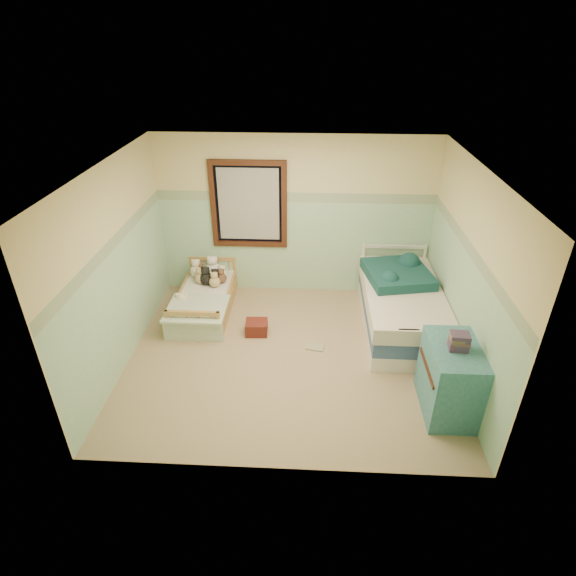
# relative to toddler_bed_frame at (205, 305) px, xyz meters

# --- Properties ---
(floor) EXTENTS (4.20, 3.60, 0.02)m
(floor) POSITION_rel_toddler_bed_frame_xyz_m (1.33, -1.05, -0.11)
(floor) COLOR #8A7056
(floor) RESTS_ON ground
(ceiling) EXTENTS (4.20, 3.60, 0.02)m
(ceiling) POSITION_rel_toddler_bed_frame_xyz_m (1.33, -1.05, 2.41)
(ceiling) COLOR silver
(ceiling) RESTS_ON wall_back
(wall_back) EXTENTS (4.20, 0.04, 2.50)m
(wall_back) POSITION_rel_toddler_bed_frame_xyz_m (1.33, 0.75, 1.15)
(wall_back) COLOR #CEC584
(wall_back) RESTS_ON floor
(wall_front) EXTENTS (4.20, 0.04, 2.50)m
(wall_front) POSITION_rel_toddler_bed_frame_xyz_m (1.33, -2.85, 1.15)
(wall_front) COLOR #CEC584
(wall_front) RESTS_ON floor
(wall_left) EXTENTS (0.04, 3.60, 2.50)m
(wall_left) POSITION_rel_toddler_bed_frame_xyz_m (-0.77, -1.05, 1.15)
(wall_left) COLOR #CEC584
(wall_left) RESTS_ON floor
(wall_right) EXTENTS (0.04, 3.60, 2.50)m
(wall_right) POSITION_rel_toddler_bed_frame_xyz_m (3.43, -1.05, 1.15)
(wall_right) COLOR #CEC584
(wall_right) RESTS_ON floor
(wainscot_mint) EXTENTS (4.20, 0.01, 1.50)m
(wainscot_mint) POSITION_rel_toddler_bed_frame_xyz_m (1.33, 0.74, 0.65)
(wainscot_mint) COLOR #99B8A0
(wainscot_mint) RESTS_ON floor
(border_strip) EXTENTS (4.20, 0.01, 0.15)m
(border_strip) POSITION_rel_toddler_bed_frame_xyz_m (1.33, 0.74, 1.48)
(border_strip) COLOR #38663D
(border_strip) RESTS_ON wall_back
(window_frame) EXTENTS (1.16, 0.06, 1.36)m
(window_frame) POSITION_rel_toddler_bed_frame_xyz_m (0.63, 0.71, 1.35)
(window_frame) COLOR #43180E
(window_frame) RESTS_ON wall_back
(window_blinds) EXTENTS (0.92, 0.01, 1.12)m
(window_blinds) POSITION_rel_toddler_bed_frame_xyz_m (0.63, 0.72, 1.35)
(window_blinds) COLOR #B9B9B4
(window_blinds) RESTS_ON window_frame
(toddler_bed_frame) EXTENTS (0.77, 1.54, 0.20)m
(toddler_bed_frame) POSITION_rel_toddler_bed_frame_xyz_m (0.00, 0.00, 0.00)
(toddler_bed_frame) COLOR #AA7E3B
(toddler_bed_frame) RESTS_ON floor
(toddler_mattress) EXTENTS (0.70, 1.47, 0.12)m
(toddler_mattress) POSITION_rel_toddler_bed_frame_xyz_m (0.00, 0.00, 0.16)
(toddler_mattress) COLOR white
(toddler_mattress) RESTS_ON toddler_bed_frame
(patchwork_quilt) EXTENTS (0.84, 0.77, 0.03)m
(patchwork_quilt) POSITION_rel_toddler_bed_frame_xyz_m (0.00, -0.48, 0.23)
(patchwork_quilt) COLOR #90BCD9
(patchwork_quilt) RESTS_ON toddler_mattress
(plush_bed_brown) EXTENTS (0.18, 0.18, 0.18)m
(plush_bed_brown) POSITION_rel_toddler_bed_frame_xyz_m (-0.15, 0.50, 0.31)
(plush_bed_brown) COLOR brown
(plush_bed_brown) RESTS_ON toddler_mattress
(plush_bed_white) EXTENTS (0.24, 0.24, 0.24)m
(plush_bed_white) POSITION_rel_toddler_bed_frame_xyz_m (0.05, 0.50, 0.34)
(plush_bed_white) COLOR white
(plush_bed_white) RESTS_ON toddler_mattress
(plush_bed_tan) EXTENTS (0.18, 0.18, 0.18)m
(plush_bed_tan) POSITION_rel_toddler_bed_frame_xyz_m (-0.10, 0.28, 0.31)
(plush_bed_tan) COLOR tan
(plush_bed_tan) RESTS_ON toddler_mattress
(plush_bed_dark) EXTENTS (0.17, 0.17, 0.17)m
(plush_bed_dark) POSITION_rel_toddler_bed_frame_xyz_m (0.13, 0.28, 0.30)
(plush_bed_dark) COLOR black
(plush_bed_dark) RESTS_ON toddler_mattress
(plush_floor_cream) EXTENTS (0.28, 0.28, 0.28)m
(plush_floor_cream) POSITION_rel_toddler_bed_frame_xyz_m (-0.28, -0.20, 0.04)
(plush_floor_cream) COLOR beige
(plush_floor_cream) RESTS_ON floor
(plush_floor_tan) EXTENTS (0.23, 0.23, 0.23)m
(plush_floor_tan) POSITION_rel_toddler_bed_frame_xyz_m (-0.29, -0.32, 0.02)
(plush_floor_tan) COLOR tan
(plush_floor_tan) RESTS_ON floor
(twin_bed_frame) EXTENTS (1.00, 2.01, 0.22)m
(twin_bed_frame) POSITION_rel_toddler_bed_frame_xyz_m (2.88, -0.34, 0.01)
(twin_bed_frame) COLOR white
(twin_bed_frame) RESTS_ON floor
(twin_boxspring) EXTENTS (1.00, 2.01, 0.22)m
(twin_boxspring) POSITION_rel_toddler_bed_frame_xyz_m (2.88, -0.34, 0.23)
(twin_boxspring) COLOR navy
(twin_boxspring) RESTS_ON twin_bed_frame
(twin_mattress) EXTENTS (1.04, 2.05, 0.22)m
(twin_mattress) POSITION_rel_toddler_bed_frame_xyz_m (2.88, -0.34, 0.45)
(twin_mattress) COLOR silver
(twin_mattress) RESTS_ON twin_boxspring
(teal_blanket) EXTENTS (1.01, 1.05, 0.14)m
(teal_blanket) POSITION_rel_toddler_bed_frame_xyz_m (2.83, -0.04, 0.63)
(teal_blanket) COLOR #102F34
(teal_blanket) RESTS_ON twin_mattress
(dresser) EXTENTS (0.53, 0.85, 0.85)m
(dresser) POSITION_rel_toddler_bed_frame_xyz_m (3.16, -1.91, 0.33)
(dresser) COLOR #296671
(dresser) RESTS_ON floor
(book_stack) EXTENTS (0.21, 0.17, 0.20)m
(book_stack) POSITION_rel_toddler_bed_frame_xyz_m (3.16, -1.93, 0.85)
(book_stack) COLOR #4D2D32
(book_stack) RESTS_ON dresser
(red_pillow) EXTENTS (0.32, 0.28, 0.19)m
(red_pillow) POSITION_rel_toddler_bed_frame_xyz_m (0.85, -0.56, -0.00)
(red_pillow) COLOR #A23729
(red_pillow) RESTS_ON floor
(floor_book) EXTENTS (0.27, 0.22, 0.02)m
(floor_book) POSITION_rel_toddler_bed_frame_xyz_m (1.69, -0.85, -0.09)
(floor_book) COLOR gold
(floor_book) RESTS_ON floor
(extra_plush_0) EXTENTS (0.20, 0.20, 0.20)m
(extra_plush_0) POSITION_rel_toddler_bed_frame_xyz_m (-0.01, 0.25, 0.32)
(extra_plush_0) COLOR black
(extra_plush_0) RESTS_ON toddler_mattress
(extra_plush_1) EXTENTS (0.16, 0.16, 0.16)m
(extra_plush_1) POSITION_rel_toddler_bed_frame_xyz_m (-0.12, 0.33, 0.30)
(extra_plush_1) COLOR white
(extra_plush_1) RESTS_ON toddler_mattress
(extra_plush_2) EXTENTS (0.21, 0.21, 0.21)m
(extra_plush_2) POSITION_rel_toddler_bed_frame_xyz_m (-0.21, 0.48, 0.32)
(extra_plush_2) COLOR beige
(extra_plush_2) RESTS_ON toddler_mattress
(extra_plush_3) EXTENTS (0.16, 0.16, 0.16)m
(extra_plush_3) POSITION_rel_toddler_bed_frame_xyz_m (0.22, 0.31, 0.30)
(extra_plush_3) COLOR brown
(extra_plush_3) RESTS_ON toddler_mattress
(extra_plush_4) EXTENTS (0.16, 0.16, 0.16)m
(extra_plush_4) POSITION_rel_toddler_bed_frame_xyz_m (0.21, 0.43, 0.30)
(extra_plush_4) COLOR beige
(extra_plush_4) RESTS_ON toddler_mattress
(extra_plush_5) EXTENTS (0.17, 0.17, 0.17)m
(extra_plush_5) POSITION_rel_toddler_bed_frame_xyz_m (0.14, 0.18, 0.30)
(extra_plush_5) COLOR tan
(extra_plush_5) RESTS_ON toddler_mattress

